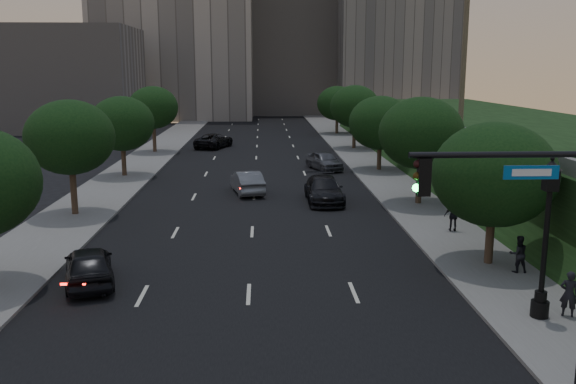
{
  "coord_description": "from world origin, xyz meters",
  "views": [
    {
      "loc": [
        0.55,
        -16.83,
        8.38
      ],
      "look_at": [
        1.57,
        6.75,
        3.6
      ],
      "focal_mm": 38.0,
      "sensor_mm": 36.0,
      "label": 1
    }
  ],
  "objects_px": {
    "sedan_mid_left": "(247,182)",
    "pedestrian_c": "(454,216)",
    "sedan_near_left": "(89,265)",
    "sedan_far_left": "(214,141)",
    "pedestrian_b": "(518,254)",
    "street_lamp": "(545,246)",
    "sedan_far_right": "(324,161)",
    "traffic_signal_mast": "(571,255)",
    "sedan_near_right": "(324,190)",
    "pedestrian_a": "(569,294)"
  },
  "relations": [
    {
      "from": "sedan_near_right",
      "to": "pedestrian_b",
      "type": "xyz_separation_m",
      "value": [
        6.55,
        -14.45,
        0.12
      ]
    },
    {
      "from": "traffic_signal_mast",
      "to": "street_lamp",
      "type": "bearing_deg",
      "value": 71.72
    },
    {
      "from": "street_lamp",
      "to": "pedestrian_c",
      "type": "xyz_separation_m",
      "value": [
        0.51,
        11.1,
        -1.68
      ]
    },
    {
      "from": "sedan_far_left",
      "to": "sedan_near_right",
      "type": "bearing_deg",
      "value": 127.65
    },
    {
      "from": "sedan_mid_left",
      "to": "pedestrian_a",
      "type": "height_order",
      "value": "pedestrian_a"
    },
    {
      "from": "street_lamp",
      "to": "pedestrian_c",
      "type": "distance_m",
      "value": 11.23
    },
    {
      "from": "sedan_near_left",
      "to": "sedan_far_left",
      "type": "height_order",
      "value": "sedan_far_left"
    },
    {
      "from": "traffic_signal_mast",
      "to": "sedan_mid_left",
      "type": "relative_size",
      "value": 1.48
    },
    {
      "from": "sedan_mid_left",
      "to": "sedan_near_right",
      "type": "relative_size",
      "value": 0.86
    },
    {
      "from": "traffic_signal_mast",
      "to": "sedan_mid_left",
      "type": "xyz_separation_m",
      "value": [
        -8.95,
        26.32,
        -2.89
      ]
    },
    {
      "from": "traffic_signal_mast",
      "to": "pedestrian_c",
      "type": "height_order",
      "value": "traffic_signal_mast"
    },
    {
      "from": "street_lamp",
      "to": "sedan_far_right",
      "type": "relative_size",
      "value": 1.22
    },
    {
      "from": "pedestrian_c",
      "to": "traffic_signal_mast",
      "type": "bearing_deg",
      "value": 92.74
    },
    {
      "from": "street_lamp",
      "to": "sedan_mid_left",
      "type": "distance_m",
      "value": 24.41
    },
    {
      "from": "sedan_near_right",
      "to": "pedestrian_c",
      "type": "height_order",
      "value": "pedestrian_c"
    },
    {
      "from": "street_lamp",
      "to": "pedestrian_b",
      "type": "height_order",
      "value": "street_lamp"
    },
    {
      "from": "traffic_signal_mast",
      "to": "sedan_near_right",
      "type": "height_order",
      "value": "traffic_signal_mast"
    },
    {
      "from": "sedan_mid_left",
      "to": "sedan_far_right",
      "type": "height_order",
      "value": "sedan_far_right"
    },
    {
      "from": "traffic_signal_mast",
      "to": "pedestrian_a",
      "type": "height_order",
      "value": "traffic_signal_mast"
    },
    {
      "from": "sedan_mid_left",
      "to": "pedestrian_c",
      "type": "xyz_separation_m",
      "value": [
        10.88,
        -10.92,
        0.18
      ]
    },
    {
      "from": "sedan_far_left",
      "to": "pedestrian_a",
      "type": "xyz_separation_m",
      "value": [
        15.45,
        -46.66,
        0.16
      ]
    },
    {
      "from": "traffic_signal_mast",
      "to": "street_lamp",
      "type": "xyz_separation_m",
      "value": [
        1.42,
        4.3,
        -1.04
      ]
    },
    {
      "from": "sedan_near_right",
      "to": "pedestrian_b",
      "type": "relative_size",
      "value": 3.57
    },
    {
      "from": "street_lamp",
      "to": "sedan_near_right",
      "type": "bearing_deg",
      "value": 105.85
    },
    {
      "from": "sedan_far_left",
      "to": "traffic_signal_mast",
      "type": "bearing_deg",
      "value": 123.83
    },
    {
      "from": "sedan_far_right",
      "to": "pedestrian_a",
      "type": "height_order",
      "value": "pedestrian_a"
    },
    {
      "from": "pedestrian_b",
      "to": "pedestrian_c",
      "type": "distance_m",
      "value": 6.56
    },
    {
      "from": "sedan_far_left",
      "to": "sedan_near_right",
      "type": "distance_m",
      "value": 29.11
    },
    {
      "from": "sedan_near_right",
      "to": "sedan_far_right",
      "type": "relative_size",
      "value": 1.2
    },
    {
      "from": "street_lamp",
      "to": "sedan_mid_left",
      "type": "relative_size",
      "value": 1.19
    },
    {
      "from": "sedan_far_left",
      "to": "pedestrian_c",
      "type": "height_order",
      "value": "pedestrian_c"
    },
    {
      "from": "sedan_near_right",
      "to": "street_lamp",
      "type": "bearing_deg",
      "value": -74.65
    },
    {
      "from": "pedestrian_b",
      "to": "pedestrian_c",
      "type": "relative_size",
      "value": 0.96
    },
    {
      "from": "pedestrian_a",
      "to": "sedan_far_left",
      "type": "bearing_deg",
      "value": -47.86
    },
    {
      "from": "sedan_near_left",
      "to": "pedestrian_c",
      "type": "bearing_deg",
      "value": -174.29
    },
    {
      "from": "sedan_mid_left",
      "to": "pedestrian_c",
      "type": "relative_size",
      "value": 2.94
    },
    {
      "from": "traffic_signal_mast",
      "to": "sedan_mid_left",
      "type": "distance_m",
      "value": 27.95
    },
    {
      "from": "sedan_mid_left",
      "to": "sedan_near_right",
      "type": "height_order",
      "value": "sedan_near_right"
    },
    {
      "from": "pedestrian_c",
      "to": "sedan_near_left",
      "type": "bearing_deg",
      "value": 31.94
    },
    {
      "from": "street_lamp",
      "to": "sedan_near_left",
      "type": "bearing_deg",
      "value": 165.06
    },
    {
      "from": "sedan_near_left",
      "to": "pedestrian_b",
      "type": "distance_m",
      "value": 17.37
    },
    {
      "from": "sedan_mid_left",
      "to": "sedan_near_left",
      "type": "bearing_deg",
      "value": 59.79
    },
    {
      "from": "sedan_near_left",
      "to": "pedestrian_a",
      "type": "distance_m",
      "value": 17.71
    },
    {
      "from": "street_lamp",
      "to": "sedan_near_right",
      "type": "relative_size",
      "value": 1.01
    },
    {
      "from": "sedan_mid_left",
      "to": "pedestrian_b",
      "type": "relative_size",
      "value": 3.06
    },
    {
      "from": "sedan_mid_left",
      "to": "sedan_far_right",
      "type": "xyz_separation_m",
      "value": [
        6.26,
        9.62,
        0.0
      ]
    },
    {
      "from": "sedan_mid_left",
      "to": "traffic_signal_mast",
      "type": "bearing_deg",
      "value": 96.84
    },
    {
      "from": "pedestrian_b",
      "to": "sedan_near_left",
      "type": "bearing_deg",
      "value": 1.62
    },
    {
      "from": "sedan_far_right",
      "to": "pedestrian_a",
      "type": "distance_m",
      "value": 32.03
    },
    {
      "from": "sedan_far_left",
      "to": "sedan_near_right",
      "type": "xyz_separation_m",
      "value": [
        9.08,
        -27.65,
        0.02
      ]
    }
  ]
}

